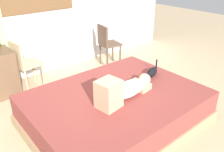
{
  "coord_description": "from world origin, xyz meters",
  "views": [
    {
      "loc": [
        -1.65,
        -1.96,
        1.99
      ],
      "look_at": [
        0.16,
        0.23,
        0.59
      ],
      "focal_mm": 37.68,
      "sensor_mm": 36.0,
      "label": 1
    }
  ],
  "objects": [
    {
      "name": "cat",
      "position": [
        0.8,
        0.08,
        0.51
      ],
      "size": [
        0.34,
        0.19,
        0.21
      ],
      "color": "black",
      "rests_on": "bed"
    },
    {
      "name": "chair_by_desk",
      "position": [
        -0.51,
        1.67,
        0.51
      ],
      "size": [
        0.43,
        0.43,
        0.86
      ],
      "color": "tan",
      "rests_on": "ground"
    },
    {
      "name": "chair_spare",
      "position": [
        1.17,
        1.61,
        0.51
      ],
      "size": [
        0.44,
        0.44,
        0.86
      ],
      "color": "#4C3828",
      "rests_on": "ground"
    },
    {
      "name": "ground_plane",
      "position": [
        0.0,
        0.0,
        0.0
      ],
      "size": [
        16.0,
        16.0,
        0.0
      ],
      "primitive_type": "plane",
      "color": "tan"
    },
    {
      "name": "bed",
      "position": [
        0.06,
        0.03,
        0.22
      ],
      "size": [
        2.24,
        1.71,
        0.44
      ],
      "color": "#997A56",
      "rests_on": "ground"
    },
    {
      "name": "person_lying",
      "position": [
        0.09,
        -0.1,
        0.55
      ],
      "size": [
        0.94,
        0.38,
        0.34
      ],
      "color": "silver",
      "rests_on": "bed"
    }
  ]
}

